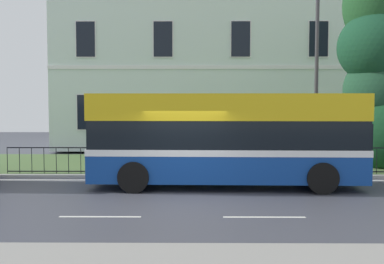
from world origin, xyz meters
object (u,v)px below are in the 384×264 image
at_px(evergreen_tree, 379,78).
at_px(street_lamp_post, 317,61).
at_px(georgian_townhouse, 201,22).
at_px(single_decker_bus, 227,138).
at_px(litter_bin, 219,155).

distance_m(evergreen_tree, street_lamp_post, 3.39).
bearing_deg(georgian_townhouse, street_lamp_post, -69.56).
distance_m(georgian_townhouse, single_decker_bus, 15.05).
height_order(evergreen_tree, street_lamp_post, evergreen_tree).
height_order(georgian_townhouse, single_decker_bus, georgian_townhouse).
bearing_deg(litter_bin, evergreen_tree, 14.63).
distance_m(street_lamp_post, litter_bin, 5.05).
distance_m(georgian_townhouse, litter_bin, 13.14).
relative_size(evergreen_tree, single_decker_bus, 0.96).
relative_size(street_lamp_post, litter_bin, 5.98).
bearing_deg(litter_bin, single_decker_bus, -86.97).
bearing_deg(street_lamp_post, evergreen_tree, 29.23).
relative_size(evergreen_tree, litter_bin, 6.94).
bearing_deg(litter_bin, georgian_townhouse, 92.94).
xyz_separation_m(evergreen_tree, single_decker_bus, (-6.40, -4.25, -2.11)).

